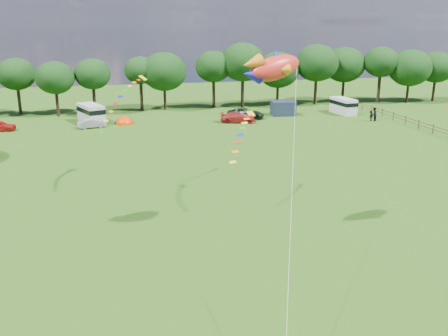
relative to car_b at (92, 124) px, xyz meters
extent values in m
plane|color=black|center=(9.42, -43.41, -0.59)|extent=(180.00, 180.00, 0.00)
cylinder|color=black|center=(-10.60, 12.91, 1.36)|extent=(0.47, 0.47, 3.90)
ellipsoid|color=black|center=(-10.60, 12.91, 5.40)|extent=(5.58, 5.58, 4.74)
cylinder|color=black|center=(-4.93, 9.86, 1.18)|extent=(0.44, 0.44, 3.56)
ellipsoid|color=black|center=(-4.93, 9.86, 5.05)|extent=(5.56, 5.56, 4.73)
cylinder|color=black|center=(0.33, 10.82, 1.38)|extent=(0.47, 0.47, 3.95)
ellipsoid|color=black|center=(0.33, 10.82, 5.36)|extent=(5.33, 5.33, 4.53)
cylinder|color=black|center=(7.50, 12.62, 1.57)|extent=(0.50, 0.50, 4.33)
ellipsoid|color=black|center=(7.50, 12.62, 5.60)|extent=(4.95, 4.95, 4.21)
cylinder|color=black|center=(11.13, 12.16, 1.06)|extent=(0.43, 0.43, 3.31)
ellipsoid|color=black|center=(11.13, 12.16, 5.36)|extent=(7.03, 7.03, 5.98)
cylinder|color=black|center=(19.08, 12.39, 1.59)|extent=(0.50, 0.50, 4.36)
ellipsoid|color=black|center=(19.08, 12.39, 5.96)|extent=(5.84, 5.84, 4.97)
cylinder|color=black|center=(23.67, 11.51, 1.68)|extent=(0.51, 0.51, 4.55)
ellipsoid|color=black|center=(23.67, 11.51, 6.64)|extent=(7.15, 7.15, 6.08)
cylinder|color=black|center=(29.91, 12.22, 1.01)|extent=(0.42, 0.42, 3.21)
ellipsoid|color=black|center=(29.91, 12.22, 5.20)|extent=(6.90, 6.90, 5.86)
cylinder|color=black|center=(36.41, 11.56, 1.49)|extent=(0.48, 0.48, 4.17)
ellipsoid|color=black|center=(36.41, 11.56, 6.26)|extent=(7.16, 7.16, 6.09)
cylinder|color=black|center=(42.39, 13.48, 1.24)|extent=(0.45, 0.45, 3.66)
ellipsoid|color=black|center=(42.39, 13.48, 5.71)|extent=(7.05, 7.05, 5.99)
cylinder|color=black|center=(47.84, 10.96, 1.73)|extent=(0.52, 0.52, 4.65)
ellipsoid|color=black|center=(47.84, 10.96, 6.29)|extent=(5.96, 5.96, 5.06)
cylinder|color=black|center=(52.58, 9.63, 1.00)|extent=(0.42, 0.42, 3.19)
ellipsoid|color=black|center=(52.58, 9.63, 5.30)|extent=(7.23, 7.23, 6.14)
cylinder|color=black|center=(57.98, 10.03, 1.17)|extent=(0.44, 0.44, 3.52)
ellipsoid|color=black|center=(57.98, 10.03, 5.26)|extent=(6.22, 6.22, 5.28)
cylinder|color=#472D19|center=(41.42, -13.41, 0.01)|extent=(0.12, 0.12, 1.20)
cylinder|color=#472D19|center=(41.42, -14.91, 0.36)|extent=(0.08, 3.00, 0.08)
cylinder|color=#472D19|center=(41.42, -14.91, -0.04)|extent=(0.08, 3.00, 0.08)
cylinder|color=#472D19|center=(41.42, -10.41, 0.01)|extent=(0.12, 0.12, 1.20)
cylinder|color=#472D19|center=(41.42, -11.91, 0.36)|extent=(0.08, 3.00, 0.08)
cylinder|color=#472D19|center=(41.42, -11.91, -0.04)|extent=(0.08, 3.00, 0.08)
cylinder|color=#472D19|center=(41.42, -7.41, 0.01)|extent=(0.12, 0.12, 1.20)
cylinder|color=#472D19|center=(41.42, -8.91, 0.36)|extent=(0.08, 3.00, 0.08)
cylinder|color=#472D19|center=(41.42, -8.91, -0.04)|extent=(0.08, 3.00, 0.08)
cylinder|color=#472D19|center=(41.42, -4.41, 0.01)|extent=(0.12, 0.12, 1.20)
cylinder|color=#472D19|center=(41.42, -5.91, 0.36)|extent=(0.08, 3.00, 0.08)
cylinder|color=#472D19|center=(41.42, -5.91, -0.04)|extent=(0.08, 3.00, 0.08)
cylinder|color=#472D19|center=(41.42, -1.41, 0.01)|extent=(0.12, 0.12, 1.20)
cylinder|color=#472D19|center=(41.42, -2.91, 0.36)|extent=(0.08, 3.00, 0.08)
cylinder|color=#472D19|center=(41.42, -2.91, -0.04)|extent=(0.08, 3.00, 0.08)
cylinder|color=#472D19|center=(41.42, 1.59, 0.01)|extent=(0.12, 0.12, 1.20)
cylinder|color=#472D19|center=(41.42, 0.09, 0.36)|extent=(0.08, 3.00, 0.08)
cylinder|color=#472D19|center=(41.42, 0.09, -0.04)|extent=(0.08, 3.00, 0.08)
cylinder|color=#472D19|center=(41.42, 4.59, 0.01)|extent=(0.12, 0.12, 1.20)
cylinder|color=#472D19|center=(41.42, 3.09, 0.36)|extent=(0.08, 3.00, 0.08)
cylinder|color=#472D19|center=(41.42, 3.09, -0.04)|extent=(0.08, 3.00, 0.08)
cylinder|color=#472D19|center=(41.42, 7.59, 0.01)|extent=(0.12, 0.12, 1.20)
cylinder|color=#472D19|center=(41.42, 6.09, 0.36)|extent=(0.08, 3.00, 0.08)
cylinder|color=#472D19|center=(41.42, 6.09, -0.04)|extent=(0.08, 3.00, 0.08)
imported|color=gray|center=(0.00, 0.00, 0.00)|extent=(3.58, 2.09, 1.19)
imported|color=#A3211D|center=(19.63, -0.90, 0.11)|extent=(5.04, 3.31, 1.40)
imported|color=black|center=(21.40, 1.58, 0.15)|extent=(5.90, 3.88, 1.48)
cube|color=#B5B5B7|center=(-0.07, 3.36, 0.70)|extent=(3.90, 5.63, 2.59)
cube|color=black|center=(-0.07, 3.36, 1.23)|extent=(3.98, 5.75, 0.61)
cylinder|color=black|center=(0.50, 1.83, -0.23)|extent=(0.78, 0.51, 0.73)
cylinder|color=black|center=(-0.65, 4.88, -0.23)|extent=(0.78, 0.51, 0.73)
cube|color=silver|center=(36.91, 2.13, 0.58)|extent=(2.46, 4.87, 2.34)
cube|color=black|center=(36.91, 2.13, 1.06)|extent=(2.51, 4.96, 0.56)
cylinder|color=black|center=(37.06, 0.66, -0.26)|extent=(0.68, 0.31, 0.66)
cylinder|color=black|center=(36.76, 3.60, -0.26)|extent=(0.68, 0.31, 0.66)
ellipsoid|color=#D83200|center=(4.30, 1.95, -0.57)|extent=(2.45, 2.82, 2.01)
cylinder|color=#D83200|center=(4.30, 1.95, -0.55)|extent=(2.57, 2.57, 0.08)
ellipsoid|color=#465D67|center=(20.67, 1.85, -0.57)|extent=(3.20, 3.68, 2.50)
cylinder|color=#465D67|center=(20.67, 1.85, -0.55)|extent=(3.36, 3.36, 0.08)
cube|color=#1B2438|center=(27.62, 3.06, 0.46)|extent=(3.63, 3.07, 2.10)
ellipsoid|color=red|center=(11.82, -38.26, 10.20)|extent=(3.81, 2.15, 2.08)
ellipsoid|color=#D7CC0B|center=(11.82, -38.26, 10.04)|extent=(2.39, 1.32, 1.14)
cone|color=orange|center=(10.29, -38.62, 10.53)|extent=(1.46, 1.18, 1.09)
cone|color=#1911BB|center=(10.29, -38.62, 9.87)|extent=(1.46, 1.18, 1.09)
cone|color=#1911BB|center=(11.92, -38.23, 10.87)|extent=(0.96, 1.08, 0.93)
sphere|color=white|center=(12.94, -37.59, 10.40)|extent=(0.35, 0.35, 0.35)
sphere|color=black|center=(13.01, -37.52, 10.40)|extent=(0.17, 0.17, 0.17)
cube|color=#CECF1A|center=(5.16, -24.04, 8.31)|extent=(0.77, 0.82, 0.39)
cube|color=red|center=(4.76, -24.49, 8.20)|extent=(0.47, 0.63, 0.11)
cube|color=orange|center=(4.35, -24.94, 8.05)|extent=(0.47, 0.63, 0.12)
cube|color=yellow|center=(3.95, -25.39, 7.82)|extent=(0.47, 0.63, 0.13)
cube|color=#198C1E|center=(3.54, -25.84, 7.52)|extent=(0.46, 0.62, 0.14)
cube|color=#0C1EB2|center=(3.14, -26.29, 7.13)|extent=(0.46, 0.62, 0.15)
cube|color=red|center=(2.73, -26.74, 6.66)|extent=(0.45, 0.62, 0.16)
cube|color=orange|center=(2.33, -27.19, 6.11)|extent=(0.45, 0.62, 0.17)
cube|color=yellow|center=(1.92, -27.64, 5.48)|extent=(0.44, 0.61, 0.18)
cube|color=#198C1E|center=(1.52, -28.09, 4.78)|extent=(0.44, 0.61, 0.19)
cube|color=yellow|center=(12.84, -30.01, 6.01)|extent=(0.71, 0.66, 0.35)
cube|color=red|center=(12.52, -30.55, 5.93)|extent=(0.56, 0.38, 0.10)
cube|color=orange|center=(12.21, -31.09, 5.82)|extent=(0.56, 0.38, 0.11)
cube|color=yellow|center=(11.89, -31.63, 5.63)|extent=(0.56, 0.38, 0.12)
cube|color=#198C1E|center=(11.58, -32.17, 5.36)|extent=(0.56, 0.37, 0.13)
cube|color=#0C1EB2|center=(11.26, -32.71, 5.01)|extent=(0.56, 0.37, 0.14)
cube|color=red|center=(10.95, -33.25, 4.57)|extent=(0.56, 0.36, 0.14)
cube|color=orange|center=(10.63, -33.79, 4.06)|extent=(0.55, 0.36, 0.15)
cube|color=yellow|center=(10.32, -34.33, 3.47)|extent=(0.55, 0.35, 0.16)
imported|color=black|center=(38.46, -4.23, 0.38)|extent=(1.11, 1.01, 1.94)
imported|color=black|center=(38.09, -4.05, 0.15)|extent=(1.06, 0.81, 1.49)
camera|label=1|loc=(2.01, -66.58, 12.83)|focal=40.00mm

